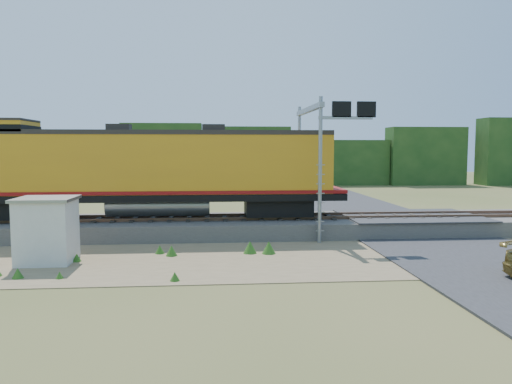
{
  "coord_description": "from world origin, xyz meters",
  "views": [
    {
      "loc": [
        -3.22,
        -19.08,
        4.34
      ],
      "look_at": [
        -1.37,
        3.0,
        2.4
      ],
      "focal_mm": 35.0,
      "sensor_mm": 36.0,
      "label": 1
    }
  ],
  "objects": [
    {
      "name": "shed",
      "position": [
        -9.55,
        0.17,
        1.27
      ],
      "size": [
        2.13,
        2.13,
        2.5
      ],
      "rotation": [
        0.0,
        0.0,
        0.01
      ],
      "color": "silver",
      "rests_on": "ground"
    },
    {
      "name": "locomotive",
      "position": [
        -6.28,
        6.0,
        3.32
      ],
      "size": [
        18.52,
        2.82,
        4.78
      ],
      "color": "black",
      "rests_on": "rails"
    },
    {
      "name": "road",
      "position": [
        7.0,
        0.74,
        0.09
      ],
      "size": [
        7.0,
        66.0,
        0.86
      ],
      "color": "#38383A",
      "rests_on": "ground"
    },
    {
      "name": "signal_gantry",
      "position": [
        1.9,
        5.35,
        5.03
      ],
      "size": [
        2.64,
        6.2,
        6.67
      ],
      "color": "gray",
      "rests_on": "ground"
    },
    {
      "name": "weed_clumps",
      "position": [
        -3.5,
        0.1,
        0.0
      ],
      "size": [
        15.0,
        6.2,
        0.56
      ],
      "primitive_type": null,
      "color": "#2F621C",
      "rests_on": "ground"
    },
    {
      "name": "rails",
      "position": [
        0.0,
        6.0,
        0.88
      ],
      "size": [
        70.0,
        1.54,
        0.16
      ],
      "color": "brown",
      "rests_on": "ballast"
    },
    {
      "name": "ballast",
      "position": [
        0.0,
        6.0,
        0.4
      ],
      "size": [
        70.0,
        5.0,
        0.8
      ],
      "primitive_type": "cube",
      "color": "slate",
      "rests_on": "ground"
    },
    {
      "name": "ground",
      "position": [
        0.0,
        0.0,
        0.0
      ],
      "size": [
        140.0,
        140.0,
        0.0
      ],
      "primitive_type": "plane",
      "color": "#475123",
      "rests_on": "ground"
    },
    {
      "name": "tree_line_north",
      "position": [
        0.0,
        38.0,
        3.07
      ],
      "size": [
        130.0,
        3.0,
        6.5
      ],
      "color": "#1B3D16",
      "rests_on": "ground"
    },
    {
      "name": "dirt_shoulder",
      "position": [
        -2.0,
        0.5,
        0.01
      ],
      "size": [
        26.0,
        8.0,
        0.03
      ],
      "primitive_type": "cube",
      "color": "#8C7754",
      "rests_on": "ground"
    }
  ]
}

